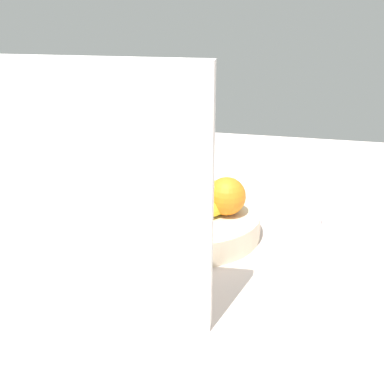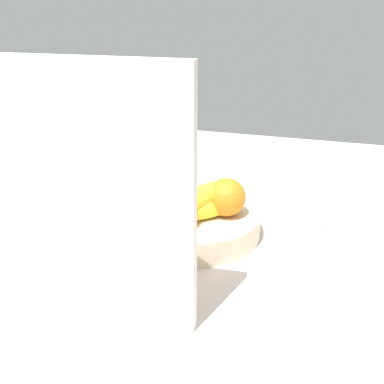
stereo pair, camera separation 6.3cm
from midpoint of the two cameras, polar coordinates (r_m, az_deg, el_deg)
ground_plane at (r=94.83cm, az=-2.70°, el=-5.47°), size 180.00×140.00×3.00cm
fruit_bowl at (r=92.31cm, az=-1.97°, el=-3.64°), size 25.62×25.62×4.59cm
orange_front_left at (r=93.20cm, az=-3.76°, el=0.52°), size 7.07×7.07×7.07cm
orange_front_right at (r=84.38cm, az=-3.66°, el=-1.93°), size 7.07×7.07×7.07cm
orange_center at (r=89.34cm, az=2.08°, el=-0.45°), size 7.07×7.07×7.07cm
banana_bunch at (r=87.87cm, az=-0.57°, el=-1.15°), size 15.22×16.63×6.20cm
cutting_board at (r=63.83cm, az=-13.04°, el=-1.18°), size 28.06×3.41×36.00cm
thermos_tumbler at (r=100.81cm, az=-14.69°, el=1.40°), size 7.31×7.31×15.77cm
jar_lid at (r=99.36cm, az=11.29°, el=-3.15°), size 6.51×6.51×1.28cm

